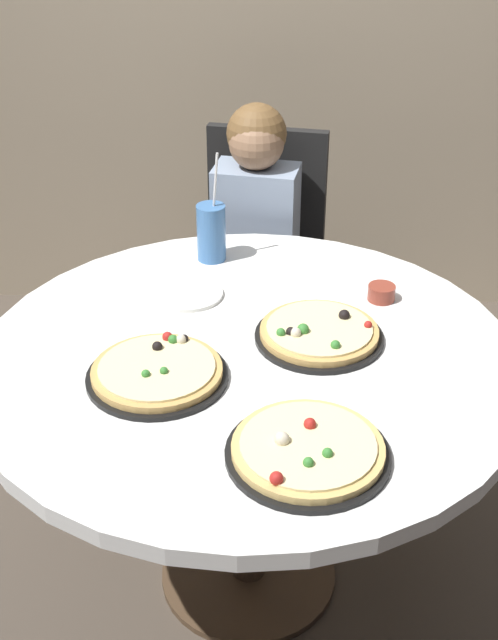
% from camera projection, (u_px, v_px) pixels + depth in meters
% --- Properties ---
extents(ground_plane, '(8.00, 8.00, 0.00)m').
position_uv_depth(ground_plane, '(248.00, 575.00, 2.31)').
color(ground_plane, '#4C4238').
extents(dining_table, '(1.26, 1.26, 0.75)m').
position_uv_depth(dining_table, '(248.00, 382.00, 1.97)').
color(dining_table, white).
rests_on(dining_table, ground_plane).
extents(chair_wooden, '(0.46, 0.46, 0.95)m').
position_uv_depth(chair_wooden, '(261.00, 257.00, 2.82)').
color(chair_wooden, black).
rests_on(chair_wooden, ground_plane).
extents(diner_child, '(0.31, 0.43, 1.08)m').
position_uv_depth(diner_child, '(251.00, 294.00, 2.69)').
color(diner_child, '#3F4766').
rests_on(diner_child, ground_plane).
extents(pizza_veggie, '(0.31, 0.31, 0.05)m').
position_uv_depth(pizza_veggie, '(157.00, 372.00, 1.81)').
color(pizza_veggie, black).
rests_on(pizza_veggie, dining_table).
extents(pizza_cheese, '(0.30, 0.30, 0.05)m').
position_uv_depth(pizza_cheese, '(319.00, 333.00, 1.95)').
color(pizza_cheese, black).
rests_on(pizza_cheese, dining_table).
extents(pizza_pepperoni, '(0.32, 0.32, 0.05)m').
position_uv_depth(pizza_pepperoni, '(308.00, 450.00, 1.59)').
color(pizza_pepperoni, black).
rests_on(pizza_pepperoni, dining_table).
extents(soda_cup, '(0.08, 0.08, 0.31)m').
position_uv_depth(soda_cup, '(211.00, 232.00, 2.28)').
color(soda_cup, '#3F72B2').
rests_on(soda_cup, dining_table).
extents(sauce_bowl, '(0.07, 0.07, 0.04)m').
position_uv_depth(sauce_bowl, '(381.00, 293.00, 2.11)').
color(sauce_bowl, brown).
rests_on(sauce_bowl, dining_table).
extents(plate_small, '(0.18, 0.18, 0.01)m').
position_uv_depth(plate_small, '(188.00, 294.00, 2.13)').
color(plate_small, white).
rests_on(plate_small, dining_table).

